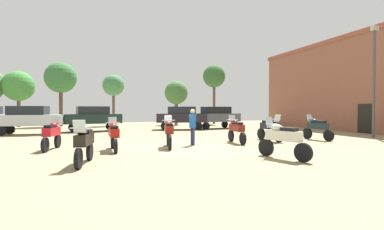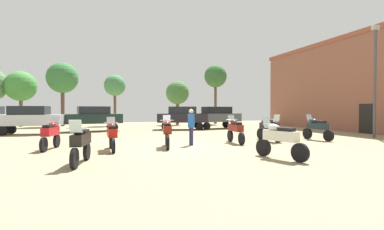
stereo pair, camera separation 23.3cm
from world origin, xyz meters
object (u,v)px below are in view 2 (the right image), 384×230
object	(u,v)px
motorcycle_5	(280,139)
person_1	(191,124)
car_3	(94,117)
car_4	(30,118)
tree_3	(62,78)
brick_building	(369,84)
motorcycle_3	(51,133)
motorcycle_6	(167,132)
car_2	(217,116)
tree_5	(21,87)
tree_1	(115,86)
lamp_post	(375,75)
motorcycle_8	(269,128)
motorcycle_7	(112,134)
motorcycle_2	(235,129)
tree_4	(177,93)
tree_6	(216,77)
car_5	(182,116)
motorcycle_1	(81,142)
motorcycle_4	(317,128)

from	to	relation	value
motorcycle_5	person_1	xyz separation A→B (m)	(-1.93, 4.64, 0.32)
car_3	person_1	xyz separation A→B (m)	(5.02, -10.71, -0.12)
car_4	tree_3	xyz separation A→B (m)	(0.80, 9.80, 3.83)
brick_building	motorcycle_3	size ratio (longest dim) A/B	10.12
person_1	car_3	bearing A→B (deg)	-159.76
motorcycle_6	car_2	bearing A→B (deg)	67.77
motorcycle_3	car_3	xyz separation A→B (m)	(1.35, 10.40, 0.45)
tree_5	brick_building	bearing A→B (deg)	-25.60
tree_1	lamp_post	bearing A→B (deg)	-50.13
motorcycle_8	motorcycle_5	bearing A→B (deg)	58.23
car_4	lamp_post	bearing A→B (deg)	-107.54
motorcycle_7	car_4	size ratio (longest dim) A/B	0.49
motorcycle_8	person_1	size ratio (longest dim) A/B	1.28
motorcycle_2	tree_5	bearing A→B (deg)	131.29
motorcycle_5	tree_4	bearing A→B (deg)	67.47
tree_6	car_2	bearing A→B (deg)	-110.68
tree_5	car_5	bearing A→B (deg)	-30.57
motorcycle_8	car_3	bearing A→B (deg)	-49.80
motorcycle_1	tree_5	world-z (taller)	tree_5
motorcycle_4	lamp_post	distance (m)	5.43
lamp_post	motorcycle_1	bearing A→B (deg)	-167.00
motorcycle_1	person_1	xyz separation A→B (m)	(4.81, 3.64, 0.33)
motorcycle_2	motorcycle_8	bearing A→B (deg)	11.52
tree_4	tree_6	bearing A→B (deg)	6.46
motorcycle_3	tree_4	world-z (taller)	tree_4
motorcycle_2	tree_3	size ratio (longest dim) A/B	0.33
tree_1	motorcycle_7	bearing A→B (deg)	-91.89
lamp_post	motorcycle_4	bearing A→B (deg)	-178.33
motorcycle_4	tree_3	xyz separation A→B (m)	(-16.03, 18.77, 4.28)
motorcycle_4	person_1	size ratio (longest dim) A/B	1.18
motorcycle_3	car_2	xyz separation A→B (m)	(12.02, 10.48, 0.45)
tree_1	tree_6	bearing A→B (deg)	1.64
tree_3	tree_4	distance (m)	12.29
motorcycle_4	motorcycle_5	world-z (taller)	motorcycle_5
motorcycle_5	tree_4	distance (m)	23.08
motorcycle_3	motorcycle_4	xyz separation A→B (m)	(13.97, -0.20, 0.01)
car_3	car_5	size ratio (longest dim) A/B	1.00
motorcycle_1	lamp_post	bearing A→B (deg)	-157.33
motorcycle_6	tree_4	bearing A→B (deg)	84.24
brick_building	lamp_post	distance (m)	7.03
car_5	tree_6	distance (m)	11.31
motorcycle_2	car_2	size ratio (longest dim) A/B	0.48
motorcycle_2	tree_6	bearing A→B (deg)	74.92
person_1	tree_6	bearing A→B (deg)	150.38
motorcycle_7	tree_4	size ratio (longest dim) A/B	0.44
person_1	motorcycle_6	bearing A→B (deg)	-74.53
brick_building	person_1	size ratio (longest dim) A/B	11.70
motorcycle_8	car_5	distance (m)	10.34
motorcycle_3	tree_3	distance (m)	19.17
motorcycle_6	brick_building	bearing A→B (deg)	26.28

